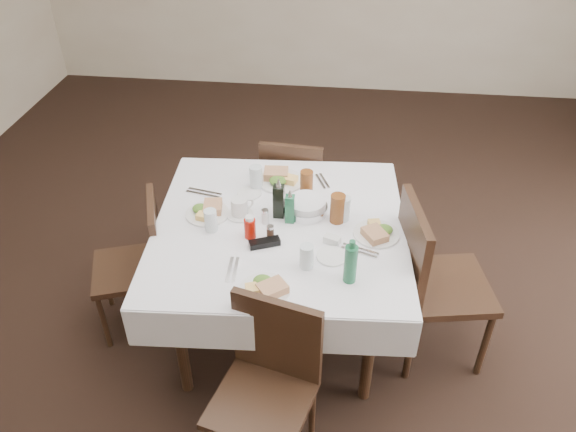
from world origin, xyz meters
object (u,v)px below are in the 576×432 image
Objects in this scene: water_n at (256,177)px; oil_cruet_green at (290,208)px; chair_south at (269,377)px; bread_basket at (306,206)px; chair_east at (429,275)px; chair_west at (142,257)px; oil_cruet_dark at (279,200)px; dining_table at (280,236)px; water_e at (343,209)px; green_bottle at (351,263)px; coffee_mug at (240,208)px; water_s at (307,257)px; ketchup_bottle at (250,227)px; chair_north at (293,186)px; water_w at (211,220)px.

water_n is 0.37m from oil_cruet_green.
chair_south is 0.94m from bread_basket.
chair_east reaches higher than chair_west.
chair_south is at bearing -90.31° from oil_cruet_green.
chair_south is at bearing -78.51° from water_n.
dining_table is at bearing -79.93° from oil_cruet_dark.
water_e is 0.59× the size of bread_basket.
green_bottle reaches higher than bread_basket.
chair_west is 5.87× the size of coffee_mug.
water_s reaches higher than dining_table.
bread_basket is at bearing 43.18° from ketchup_bottle.
water_n is at bearing 95.33° from ketchup_bottle.
water_e is at bearing 71.80° from chair_south.
chair_north is 0.75m from bread_basket.
chair_south reaches higher than dining_table.
chair_north is 3.67× the size of green_bottle.
oil_cruet_green is 0.87× the size of green_bottle.
oil_cruet_green is at bearing 33.28° from dining_table.
water_s is 0.91× the size of water_e.
water_w is 0.77m from green_bottle.
coffee_mug is (-1.00, 0.13, 0.25)m from chair_east.
chair_north is 1.01× the size of chair_west.
chair_west is (-1.57, 0.05, -0.08)m from chair_east.
chair_west reaches higher than dining_table.
water_w is (-0.51, 0.22, -0.00)m from water_s.
oil_cruet_green is at bearing -169.76° from water_e.
chair_west is at bearing 171.21° from water_w.
water_e is at bearing -26.46° from water_n.
bread_basket is at bearing 11.57° from coffee_mug.
chair_south is 0.91m from oil_cruet_dark.
water_n reaches higher than water_s.
dining_table is 0.82m from chair_north.
ketchup_bottle is (0.65, -0.10, 0.35)m from chair_west.
coffee_mug is (-0.21, -0.74, 0.33)m from chair_north.
water_w is 0.37m from oil_cruet_dark.
bread_basket is (0.91, 0.14, 0.32)m from chair_west.
bread_basket is at bearing -34.34° from water_n.
water_s is at bearing -17.21° from chair_west.
chair_south is 1.11m from chair_west.
ketchup_bottle is (-0.30, 0.19, -0.00)m from water_s.
chair_south is 6.12× the size of coffee_mug.
chair_south is 0.74m from ketchup_bottle.
coffee_mug is at bearing -168.43° from bread_basket.
water_e is 0.28m from oil_cruet_green.
dining_table is at bearing -165.71° from water_e.
dining_table is 1.41× the size of chair_east.
coffee_mug is (-0.04, -0.28, -0.02)m from water_n.
oil_cruet_dark reaches higher than water_n.
oil_cruet_green is 0.27m from coffee_mug.
chair_south is 1.16m from water_n.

